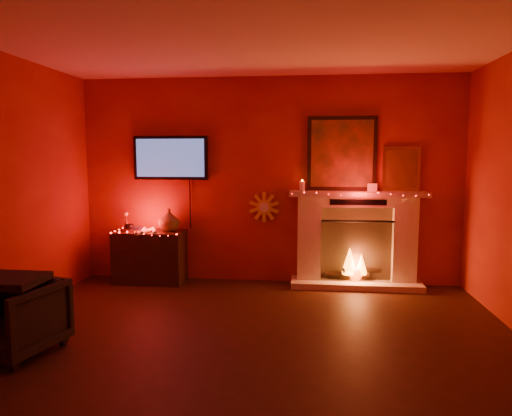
% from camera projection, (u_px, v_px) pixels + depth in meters
% --- Properties ---
extents(room, '(5.00, 5.00, 5.00)m').
position_uv_depth(room, '(242.00, 198.00, 3.55)').
color(room, black).
rests_on(room, ground).
extents(floor, '(5.00, 5.00, 0.00)m').
position_uv_depth(floor, '(242.00, 363.00, 3.70)').
color(floor, black).
rests_on(floor, ground).
extents(fireplace, '(1.72, 0.40, 2.18)m').
position_uv_depth(fireplace, '(356.00, 230.00, 5.85)').
color(fireplace, beige).
rests_on(fireplace, floor).
extents(tv, '(1.00, 0.07, 1.24)m').
position_uv_depth(tv, '(171.00, 158.00, 6.07)').
color(tv, black).
rests_on(tv, room).
extents(sunburst_clock, '(0.40, 0.03, 0.40)m').
position_uv_depth(sunburst_clock, '(264.00, 207.00, 6.04)').
color(sunburst_clock, gold).
rests_on(sunburst_clock, room).
extents(console_table, '(0.90, 0.58, 0.98)m').
position_uv_depth(console_table, '(151.00, 253.00, 6.05)').
color(console_table, black).
rests_on(console_table, floor).
extents(armchair, '(0.81, 0.83, 0.62)m').
position_uv_depth(armchair, '(14.00, 318.00, 3.86)').
color(armchair, black).
rests_on(armchair, floor).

